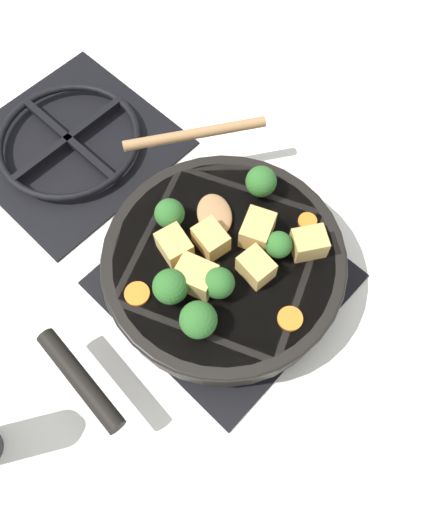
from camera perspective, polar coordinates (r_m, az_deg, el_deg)
ground_plane at (r=0.75m, az=0.00°, el=-2.76°), size 2.40×2.40×0.00m
front_burner_grate at (r=0.74m, az=0.00°, el=-2.41°), size 0.31×0.31×0.03m
rear_burner_grate at (r=0.91m, az=-17.21°, el=12.32°), size 0.31×0.31×0.03m
skillet_pan at (r=0.70m, az=-0.11°, el=-1.00°), size 0.43×0.34×0.06m
wooden_spoon at (r=0.74m, az=-2.37°, el=9.95°), size 0.21×0.23×0.02m
tofu_cube_center_large at (r=0.65m, az=3.68°, el=-1.29°), size 0.04×0.05×0.03m
tofu_cube_near_handle at (r=0.66m, az=-5.67°, el=1.13°), size 0.05×0.05×0.04m
tofu_cube_east_chunk at (r=0.67m, az=3.83°, el=2.99°), size 0.06×0.05×0.04m
tofu_cube_west_chunk at (r=0.64m, az=-3.18°, el=-2.42°), size 0.05×0.06×0.04m
tofu_cube_back_piece at (r=0.67m, az=-1.47°, el=1.97°), size 0.04×0.05×0.04m
tofu_cube_front_piece at (r=0.67m, az=9.68°, el=1.45°), size 0.06×0.05×0.04m
broccoli_floret_near_spoon at (r=0.63m, az=-0.62°, el=-3.11°), size 0.04×0.04×0.05m
broccoli_floret_center_top at (r=0.66m, az=6.25°, el=1.26°), size 0.04×0.04×0.04m
broccoli_floret_east_rim at (r=0.63m, az=-6.13°, el=-3.50°), size 0.05×0.05×0.05m
broccoli_floret_west_rim at (r=0.61m, az=-2.95°, el=-7.29°), size 0.05×0.05×0.05m
broccoli_floret_north_edge at (r=0.70m, az=4.26°, el=8.48°), size 0.04×0.04×0.05m
broccoli_floret_south_cluster at (r=0.68m, az=-6.24°, el=4.83°), size 0.04×0.04×0.05m
carrot_slice_orange_thin at (r=0.70m, az=9.52°, el=3.95°), size 0.03×0.03×0.01m
carrot_slice_near_center at (r=0.64m, az=7.56°, el=-7.11°), size 0.03×0.03×0.01m
carrot_slice_edge_slice at (r=0.66m, az=-9.90°, el=-4.27°), size 0.03×0.03×0.01m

